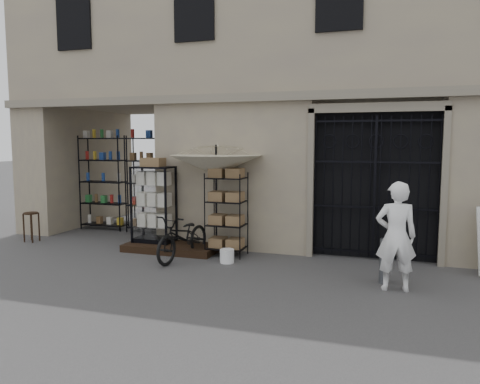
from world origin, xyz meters
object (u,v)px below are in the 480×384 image
(shopkeeper, at_px, (394,290))
(bicycle, at_px, (184,259))
(white_bucket, at_px, (227,256))
(steel_bollard, at_px, (384,261))
(wooden_stool, at_px, (31,226))
(display_cabinet, at_px, (154,208))
(wire_rack, at_px, (227,215))
(market_umbrella, at_px, (216,160))

(shopkeeper, bearing_deg, bicycle, -20.35)
(white_bucket, xyz_separation_m, steel_bollard, (2.92, -0.43, 0.24))
(bicycle, bearing_deg, wooden_stool, -177.59)
(display_cabinet, relative_size, wire_rack, 1.05)
(wire_rack, height_order, shopkeeper, wire_rack)
(white_bucket, bearing_deg, market_umbrella, 124.33)
(steel_bollard, bearing_deg, market_umbrella, 161.29)
(display_cabinet, height_order, white_bucket, display_cabinet)
(white_bucket, bearing_deg, shopkeeper, -13.57)
(display_cabinet, bearing_deg, market_umbrella, 1.19)
(steel_bollard, xyz_separation_m, shopkeeper, (0.18, -0.32, -0.38))
(display_cabinet, xyz_separation_m, market_umbrella, (1.43, 0.08, 1.08))
(steel_bollard, relative_size, shopkeeper, 0.43)
(market_umbrella, bearing_deg, shopkeeper, -22.34)
(bicycle, height_order, shopkeeper, bicycle)
(market_umbrella, relative_size, steel_bollard, 3.64)
(bicycle, relative_size, wooden_stool, 2.53)
(white_bucket, height_order, shopkeeper, white_bucket)
(display_cabinet, distance_m, wooden_stool, 3.14)
(wire_rack, distance_m, shopkeeper, 3.64)
(display_cabinet, relative_size, steel_bollard, 2.39)
(wire_rack, height_order, steel_bollard, wire_rack)
(bicycle, bearing_deg, wire_rack, 46.00)
(shopkeeper, bearing_deg, display_cabinet, -25.46)
(market_umbrella, distance_m, wooden_stool, 4.81)
(steel_bollard, height_order, shopkeeper, steel_bollard)
(market_umbrella, distance_m, shopkeeper, 4.35)
(display_cabinet, xyz_separation_m, white_bucket, (1.93, -0.65, -0.76))
(bicycle, distance_m, wooden_stool, 4.13)
(white_bucket, bearing_deg, display_cabinet, 161.29)
(wire_rack, bearing_deg, bicycle, -132.85)
(wire_rack, relative_size, white_bucket, 6.20)
(white_bucket, xyz_separation_m, bicycle, (-0.92, -0.01, -0.13))
(shopkeeper, bearing_deg, steel_bollard, -71.00)
(shopkeeper, bearing_deg, white_bucket, -23.45)
(market_umbrella, bearing_deg, wooden_stool, -175.67)
(white_bucket, height_order, wooden_stool, wooden_stool)
(shopkeeper, bearing_deg, market_umbrella, -32.23)
(market_umbrella, relative_size, shopkeeper, 1.58)
(white_bucket, height_order, steel_bollard, steel_bollard)
(display_cabinet, bearing_deg, wooden_stool, -176.87)
(white_bucket, distance_m, wooden_stool, 5.04)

